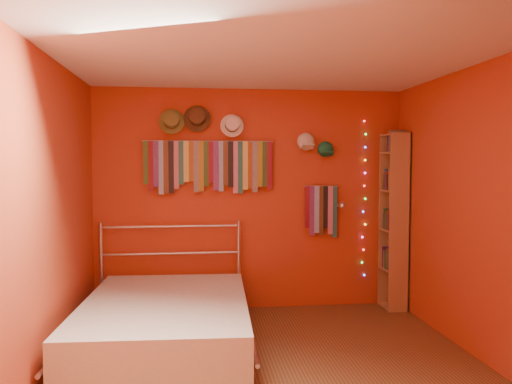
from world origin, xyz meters
name	(u,v)px	position (x,y,z in m)	size (l,w,h in m)	color
ground	(274,369)	(0.00, 0.00, 0.00)	(3.50, 3.50, 0.00)	brown
back_wall	(251,200)	(0.00, 1.75, 1.25)	(3.50, 0.02, 2.50)	#A5371A
right_wall	(482,213)	(1.75, 0.00, 1.25)	(0.02, 3.50, 2.50)	#A5371A
left_wall	(45,218)	(-1.75, 0.00, 1.25)	(0.02, 3.50, 2.50)	#A5371A
ceiling	(275,55)	(0.00, 0.00, 2.50)	(3.50, 3.50, 0.02)	white
tie_rack	(209,164)	(-0.48, 1.68, 1.65)	(1.45, 0.03, 0.60)	silver
small_tie_rack	(322,209)	(0.81, 1.69, 1.14)	(0.40, 0.03, 0.60)	silver
fedora_olive	(171,121)	(-0.88, 1.65, 2.13)	(0.28, 0.15, 0.28)	olive
fedora_brown	(197,118)	(-0.60, 1.65, 2.16)	(0.30, 0.16, 0.30)	#4D311B
fedora_white	(232,125)	(-0.22, 1.66, 2.09)	(0.26, 0.14, 0.26)	white
cap_white	(306,142)	(0.62, 1.70, 1.91)	(0.19, 0.24, 0.19)	silver
cap_green	(325,149)	(0.85, 1.70, 1.82)	(0.18, 0.22, 0.18)	#186C48
fairy_lights	(364,199)	(1.33, 1.71, 1.25)	(0.06, 0.02, 1.82)	#FF3333
reading_lamp	(342,206)	(1.00, 1.53, 1.19)	(0.07, 0.28, 0.08)	silver
bookshelf	(397,220)	(1.66, 1.53, 1.02)	(0.25, 0.34, 2.00)	#B0714F
bed	(166,322)	(-0.90, 0.58, 0.24)	(1.63, 2.14, 1.02)	silver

